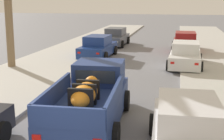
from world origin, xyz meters
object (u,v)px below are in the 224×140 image
Objects in this scene: car_right_mid at (185,43)px; car_left_far at (188,132)px; car_right_near at (115,37)px; pickup_truck at (91,100)px; car_left_near at (185,55)px; car_right_far at (98,47)px.

car_left_far is at bearing -90.76° from car_right_mid.
car_right_near is 6.44m from car_right_mid.
car_left_far is (3.01, -1.61, -0.10)m from pickup_truck.
pickup_truck is 1.23× the size of car_left_near.
car_left_far is at bearing -65.76° from car_right_far.
car_right_near is (-5.93, 7.80, 0.00)m from car_left_near.
car_left_near and car_left_far have the same top height.
car_left_near is 1.01× the size of car_right_mid.
car_left_near is 1.00× the size of car_right_near.
car_right_near is at bearing 127.23° from car_left_near.
pickup_truck is at bearing -80.81° from car_right_near.
car_right_near is 19.69m from car_left_far.
car_right_far is at bearing 103.97° from pickup_truck.
pickup_truck is 3.42m from car_left_far.
car_right_far is (-6.06, -3.55, 0.00)m from car_right_mid.
pickup_truck is at bearing 151.87° from car_left_far.
car_right_mid is at bearing -20.95° from car_right_near.
pickup_truck is 1.25× the size of car_right_mid.
car_right_far is (-0.04, -5.85, 0.00)m from car_right_near.
car_left_far is (-0.13, -11.02, 0.00)m from car_left_near.
car_right_far is (-5.84, 12.96, 0.00)m from car_left_far.
car_right_far is at bearing 161.93° from car_left_near.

